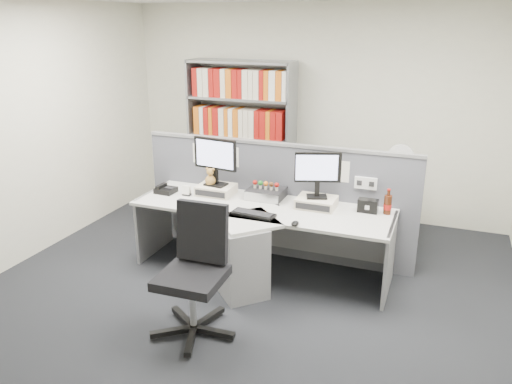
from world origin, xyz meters
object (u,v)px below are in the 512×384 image
at_px(desk, 254,238).
at_px(desktop_pc, 266,193).
at_px(shelving_unit, 241,139).
at_px(desk_phone, 165,190).
at_px(speaker, 368,206).
at_px(desk_calendar, 187,191).
at_px(monitor_left, 215,158).
at_px(desk_fan, 400,160).
at_px(filing_cabinet, 395,216).
at_px(keyboard, 253,214).
at_px(office_chair, 196,267).
at_px(monitor_right, 318,171).
at_px(cola_bottle, 388,205).
at_px(mouse, 295,223).

height_order(desk, desktop_pc, desktop_pc).
bearing_deg(shelving_unit, desk_phone, -97.48).
relative_size(speaker, shelving_unit, 0.10).
distance_m(desk_phone, desk_calendar, 0.26).
distance_m(monitor_left, desk_calendar, 0.47).
relative_size(desk_phone, desk_fan, 0.42).
distance_m(desk, speaker, 1.15).
xyz_separation_m(speaker, filing_cabinet, (0.19, 0.97, -0.43)).
height_order(desk_phone, shelving_unit, shelving_unit).
distance_m(desktop_pc, desk_phone, 1.09).
xyz_separation_m(keyboard, office_chair, (-0.16, -0.89, -0.16)).
bearing_deg(speaker, desk, -156.92).
xyz_separation_m(desk_calendar, desk_fan, (2.06, 1.16, 0.24)).
xyz_separation_m(monitor_left, filing_cabinet, (1.78, 1.02, -0.77)).
height_order(desktop_pc, shelving_unit, shelving_unit).
height_order(desk_phone, filing_cabinet, desk_phone).
relative_size(monitor_right, desk_fan, 0.93).
relative_size(desktop_pc, cola_bottle, 1.48).
distance_m(shelving_unit, filing_cabinet, 2.24).
bearing_deg(monitor_left, desk, -33.32).
distance_m(desktop_pc, filing_cabinet, 1.61).
xyz_separation_m(desk_phone, desk_calendar, (0.26, 0.00, 0.01)).
relative_size(desktop_pc, speaker, 1.93).
distance_m(mouse, filing_cabinet, 1.76).
bearing_deg(filing_cabinet, office_chair, -119.86).
bearing_deg(desk, desk_calendar, 164.69).
xyz_separation_m(desktop_pc, desk_fan, (1.24, 0.93, 0.24)).
bearing_deg(monitor_right, speaker, 5.60).
bearing_deg(desktop_pc, monitor_left, -170.87).
distance_m(desk_calendar, cola_bottle, 2.06).
relative_size(desktop_pc, desk_calendar, 3.47).
bearing_deg(monitor_right, office_chair, -116.48).
height_order(desk, shelving_unit, shelving_unit).
relative_size(desk, desk_calendar, 24.30).
xyz_separation_m(desk_phone, speaker, (2.13, 0.20, 0.03)).
xyz_separation_m(shelving_unit, office_chair, (0.76, -2.79, -0.41)).
height_order(keyboard, filing_cabinet, keyboard).
bearing_deg(monitor_left, shelving_unit, 102.19).
relative_size(desktop_pc, shelving_unit, 0.19).
distance_m(desk_phone, speaker, 2.14).
distance_m(speaker, desk_fan, 1.01).
bearing_deg(desk, shelving_unit, 115.96).
bearing_deg(desk_phone, desk_fan, 26.81).
xyz_separation_m(mouse, filing_cabinet, (0.74, 1.55, -0.39)).
bearing_deg(speaker, cola_bottle, 4.92).
bearing_deg(desk_phone, desk_calendar, 0.88).
height_order(monitor_right, speaker, monitor_right).
relative_size(mouse, filing_cabinet, 0.15).
height_order(keyboard, cola_bottle, cola_bottle).
relative_size(keyboard, cola_bottle, 1.74).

